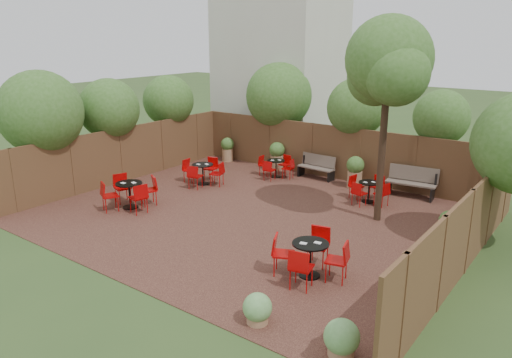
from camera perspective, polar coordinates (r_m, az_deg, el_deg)
The scene contains 13 objects.
ground at distance 14.77m, azimuth -0.28°, elevation -4.35°, with size 80.00×80.00×0.00m, color #354F23.
courtyard_paving at distance 14.77m, azimuth -0.28°, elevation -4.32°, with size 12.00×10.00×0.02m, color #381D17.
fence_back at distance 18.55m, azimuth 9.05°, elevation 3.04°, with size 12.00×0.08×2.00m, color brown.
fence_left at distance 18.55m, azimuth -15.28°, elevation 2.66°, with size 0.08×10.00×2.00m, color brown.
fence_right at distance 12.05m, azimuth 23.29°, elevation -5.65°, with size 0.08×10.00×2.00m, color brown.
neighbour_building at distance 22.96m, azimuth 2.81°, elevation 13.38°, with size 5.00×4.00×8.00m, color beige.
overhang_foliage at distance 17.11m, azimuth -1.13°, elevation 8.00°, with size 15.89×10.90×2.71m.
courtyard_tree at distance 13.98m, azimuth 15.00°, elevation 12.46°, with size 2.57×2.47×5.75m.
park_bench_left at distance 18.59m, azimuth 7.06°, elevation 1.47°, with size 1.44×0.53×0.88m.
park_bench_right at distance 17.17m, azimuth 17.56°, elevation -0.26°, with size 1.66×0.70×1.00m.
bistro_tables at distance 15.20m, azimuth -1.71°, elevation -1.91°, with size 8.51×7.60×0.93m.
planters at distance 18.00m, azimuth 6.09°, elevation 1.41°, with size 10.61×3.98×1.13m.
low_shrubs at distance 9.90m, azimuth 12.21°, elevation -13.76°, with size 2.85×3.90×0.70m.
Camera 1 is at (8.30, -11.02, 5.28)m, focal length 34.60 mm.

